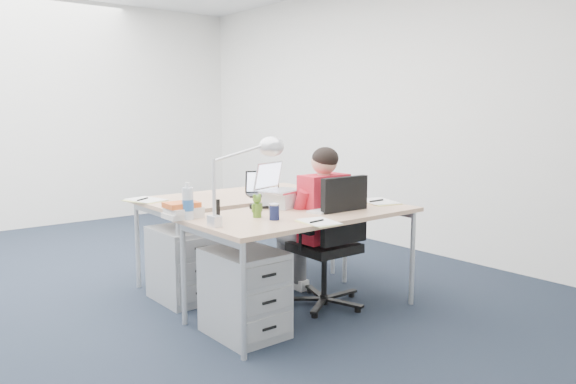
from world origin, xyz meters
The scene contains 24 objects.
floor centered at (0.00, 0.00, 0.00)m, with size 7.00×7.00×0.00m, color black.
room centered at (0.00, 0.00, 1.71)m, with size 6.02×7.02×2.80m.
desk_near centered at (0.89, -0.89, 0.68)m, with size 1.60×0.80×0.73m.
desk_far centered at (0.99, 0.06, 0.68)m, with size 1.60×0.80×0.73m.
office_chair centered at (1.13, -0.86, 0.27)m, with size 0.63×0.63×0.97m.
seated_person centered at (1.13, -0.70, 0.58)m, with size 0.36×0.62×1.16m.
drawer_pedestal_near centered at (0.36, -0.93, 0.28)m, with size 0.40×0.50×0.55m, color #A5A8AB.
drawer_pedestal_far centered at (0.39, -0.07, 0.28)m, with size 0.40×0.50×0.55m, color #A5A8AB.
silver_laptop centered at (0.90, -0.64, 0.89)m, with size 0.30×0.24×0.32m, color silver, non-canonical shape.
wireless_keyboard centered at (1.05, -0.95, 0.74)m, with size 0.32×0.13×0.02m, color white.
computer_mouse centered at (1.01, -0.99, 0.75)m, with size 0.06×0.10×0.04m, color white.
headphones centered at (0.77, -0.55, 0.75)m, with size 0.22×0.17×0.04m, color black, non-canonical shape.
can_koozie centered at (0.56, -0.98, 0.78)m, with size 0.06×0.06×0.11m, color #141A3E.
water_bottle centered at (0.14, -0.62, 0.85)m, with size 0.07×0.07×0.24m, color silver.
bear_figurine centered at (0.52, -0.84, 0.81)m, with size 0.08×0.06×0.16m, color #376A1C, non-canonical shape.
book_stack centered at (0.14, -0.55, 0.78)m, with size 0.23×0.17×0.10m, color silver.
cordless_phone centered at (0.25, -0.78, 0.80)m, with size 0.04×0.02×0.14m, color black.
papers_left centered at (0.71, -1.24, 0.73)m, with size 0.19×0.27×0.01m, color #F0F18B.
papers_right centered at (1.60, -0.93, 0.74)m, with size 0.22×0.31×0.01m, color #F0F18B.
sunglasses centered at (1.55, -0.74, 0.74)m, with size 0.10×0.05×0.02m, color black, non-canonical shape.
desk_lamp centered at (0.32, -0.92, 1.01)m, with size 0.49×0.18×0.55m, color silver, non-canonical shape.
dark_laptop centered at (1.14, -0.10, 0.84)m, with size 0.29×0.28×0.21m, color black, non-canonical shape.
far_cup centered at (1.27, 0.12, 0.77)m, with size 0.06×0.06×0.09m, color white.
far_papers centered at (0.25, 0.26, 0.73)m, with size 0.21×0.30×0.01m, color white.
Camera 1 is at (-1.59, -3.78, 1.41)m, focal length 35.00 mm.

